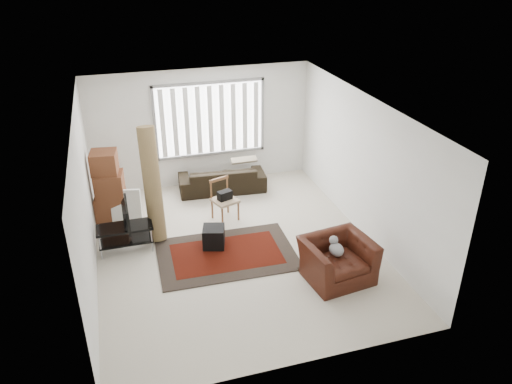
# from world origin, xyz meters

# --- Properties ---
(room) EXTENTS (6.00, 6.02, 2.71)m
(room) POSITION_xyz_m (0.03, 0.51, 1.76)
(room) COLOR beige
(room) RESTS_ON ground
(persian_rug) EXTENTS (2.52, 1.72, 0.02)m
(persian_rug) POSITION_xyz_m (-0.22, -0.16, 0.01)
(persian_rug) COLOR black
(persian_rug) RESTS_ON ground
(tv_stand) EXTENTS (1.00, 0.45, 0.50)m
(tv_stand) POSITION_xyz_m (-1.95, 0.54, 0.36)
(tv_stand) COLOR black
(tv_stand) RESTS_ON ground
(tv) EXTENTS (0.11, 0.81, 0.47)m
(tv) POSITION_xyz_m (-1.95, 0.54, 0.74)
(tv) COLOR black
(tv) RESTS_ON tv_stand
(subwoofer) EXTENTS (0.49, 0.49, 0.39)m
(subwoofer) POSITION_xyz_m (-0.38, 0.17, 0.22)
(subwoofer) COLOR black
(subwoofer) RESTS_ON persian_rug
(moving_boxes) EXTENTS (0.68, 0.63, 1.49)m
(moving_boxes) POSITION_xyz_m (-2.15, 1.79, 0.69)
(moving_boxes) COLOR brown
(moving_boxes) RESTS_ON ground
(white_flatpack) EXTENTS (0.61, 0.29, 0.75)m
(white_flatpack) POSITION_xyz_m (-1.87, 1.50, 0.38)
(white_flatpack) COLOR silver
(white_flatpack) RESTS_ON ground
(rolled_rug) EXTENTS (0.35, 0.70, 2.20)m
(rolled_rug) POSITION_xyz_m (-1.35, 0.89, 1.10)
(rolled_rug) COLOR olive
(rolled_rug) RESTS_ON ground
(sofa) EXTENTS (2.01, 1.01, 0.75)m
(sofa) POSITION_xyz_m (0.32, 2.45, 0.37)
(sofa) COLOR black
(sofa) RESTS_ON ground
(side_chair) EXTENTS (0.59, 0.59, 0.86)m
(side_chair) POSITION_xyz_m (0.06, 1.15, 0.47)
(side_chair) COLOR tan
(side_chair) RESTS_ON ground
(armchair) EXTENTS (1.22, 1.10, 0.82)m
(armchair) POSITION_xyz_m (1.40, -1.36, 0.41)
(armchair) COLOR #3C160C
(armchair) RESTS_ON ground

